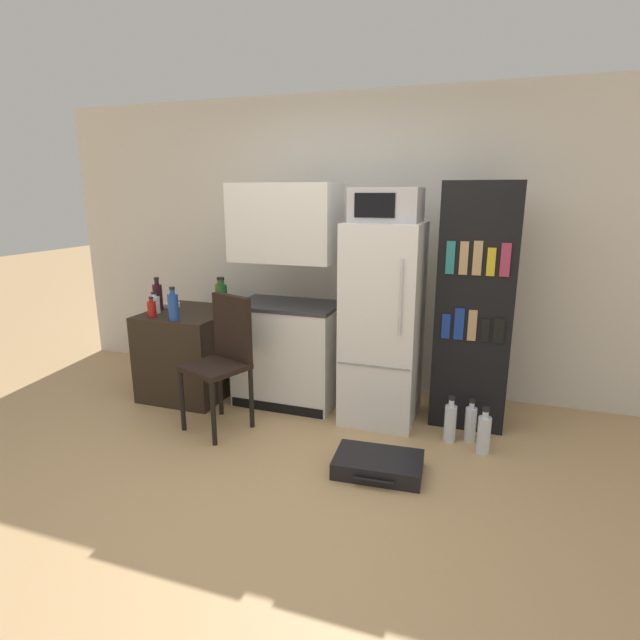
{
  "coord_description": "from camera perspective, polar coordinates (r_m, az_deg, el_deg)",
  "views": [
    {
      "loc": [
        1.15,
        -2.39,
        1.75
      ],
      "look_at": [
        0.03,
        0.85,
        0.88
      ],
      "focal_mm": 28.0,
      "sensor_mm": 36.0,
      "label": 1
    }
  ],
  "objects": [
    {
      "name": "bottle_blue_soda",
      "position": [
        4.18,
        -16.43,
        1.52
      ],
      "size": [
        0.08,
        0.08,
        0.27
      ],
      "color": "#1E47A3",
      "rests_on": "side_table"
    },
    {
      "name": "water_bottle_middle",
      "position": [
        3.84,
        16.82,
        -11.2
      ],
      "size": [
        0.08,
        0.08,
        0.32
      ],
      "color": "silver",
      "rests_on": "ground_plane"
    },
    {
      "name": "kitchen_hutch",
      "position": [
        4.14,
        -3.78,
        1.6
      ],
      "size": [
        0.86,
        0.54,
        1.82
      ],
      "color": "silver",
      "rests_on": "ground_plane"
    },
    {
      "name": "chair",
      "position": [
        3.82,
        -10.88,
        -3.5
      ],
      "size": [
        0.51,
        0.51,
        1.01
      ],
      "rotation": [
        0.0,
        0.0,
        -0.35
      ],
      "color": "black",
      "rests_on": "ground_plane"
    },
    {
      "name": "bottle_green_tall",
      "position": [
        4.4,
        -11.06,
        2.61
      ],
      "size": [
        0.08,
        0.08,
        0.3
      ],
      "color": "#1E6028",
      "rests_on": "side_table"
    },
    {
      "name": "microwave",
      "position": [
        3.76,
        7.64,
        12.92
      ],
      "size": [
        0.5,
        0.41,
        0.25
      ],
      "color": "#B7B7BC",
      "rests_on": "refrigerator"
    },
    {
      "name": "bottle_olive_oil",
      "position": [
        4.54,
        -11.39,
        2.84
      ],
      "size": [
        0.08,
        0.08,
        0.28
      ],
      "color": "#566619",
      "rests_on": "side_table"
    },
    {
      "name": "refrigerator",
      "position": [
        3.88,
        7.22,
        -0.39
      ],
      "size": [
        0.56,
        0.63,
        1.54
      ],
      "color": "white",
      "rests_on": "ground_plane"
    },
    {
      "name": "suitcase_large_flat",
      "position": [
        3.36,
        6.66,
        -16.08
      ],
      "size": [
        0.58,
        0.41,
        0.11
      ],
      "rotation": [
        0.0,
        0.0,
        0.07
      ],
      "color": "black",
      "rests_on": "ground_plane"
    },
    {
      "name": "bowl",
      "position": [
        4.68,
        -16.55,
        1.65
      ],
      "size": [
        0.14,
        0.14,
        0.04
      ],
      "color": "silver",
      "rests_on": "side_table"
    },
    {
      "name": "bottle_clear_short",
      "position": [
        4.48,
        -18.38,
        1.71
      ],
      "size": [
        0.09,
        0.09,
        0.18
      ],
      "color": "silver",
      "rests_on": "side_table"
    },
    {
      "name": "bottle_ketchup_red",
      "position": [
        4.34,
        -18.68,
        1.24
      ],
      "size": [
        0.07,
        0.07,
        0.17
      ],
      "color": "#AD1914",
      "rests_on": "side_table"
    },
    {
      "name": "water_bottle_front",
      "position": [
        3.79,
        14.65,
        -11.23
      ],
      "size": [
        0.08,
        0.08,
        0.35
      ],
      "color": "silver",
      "rests_on": "ground_plane"
    },
    {
      "name": "bookshelf",
      "position": [
        3.9,
        17.22,
        1.35
      ],
      "size": [
        0.55,
        0.37,
        1.83
      ],
      "color": "black",
      "rests_on": "ground_plane"
    },
    {
      "name": "ground_plane",
      "position": [
        3.17,
        -5.94,
        -19.21
      ],
      "size": [
        24.0,
        24.0,
        0.0
      ],
      "primitive_type": "plane",
      "color": "tan"
    },
    {
      "name": "wall_back",
      "position": [
        4.51,
        6.84,
        8.41
      ],
      "size": [
        6.4,
        0.1,
        2.58
      ],
      "color": "silver",
      "rests_on": "ground_plane"
    },
    {
      "name": "side_table",
      "position": [
        4.57,
        -14.49,
        -3.63
      ],
      "size": [
        0.69,
        0.76,
        0.75
      ],
      "color": "#2D2319",
      "rests_on": "ground_plane"
    },
    {
      "name": "bottle_wine_dark",
      "position": [
        4.58,
        -18.05,
        2.58
      ],
      "size": [
        0.08,
        0.08,
        0.29
      ],
      "color": "black",
      "rests_on": "side_table"
    },
    {
      "name": "water_bottle_back",
      "position": [
        3.69,
        18.21,
        -12.25
      ],
      "size": [
        0.09,
        0.09,
        0.34
      ],
      "color": "silver",
      "rests_on": "ground_plane"
    }
  ]
}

